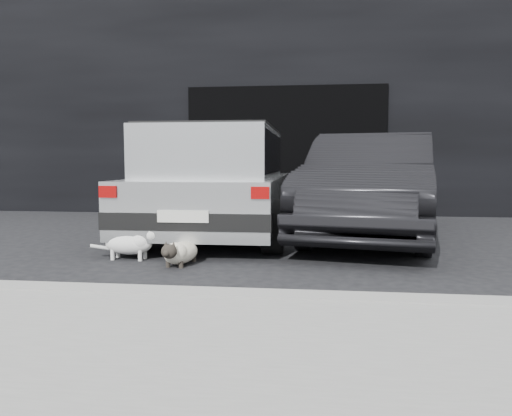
# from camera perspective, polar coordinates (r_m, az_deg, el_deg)

# --- Properties ---
(ground) EXTENTS (80.00, 80.00, 0.00)m
(ground) POSITION_cam_1_polar(r_m,az_deg,el_deg) (6.49, -7.84, -4.34)
(ground) COLOR black
(ground) RESTS_ON ground
(building_facade) EXTENTS (34.00, 4.00, 5.00)m
(building_facade) POSITION_cam_1_polar(r_m,az_deg,el_deg) (12.28, 4.06, 11.93)
(building_facade) COLOR black
(building_facade) RESTS_ON ground
(garage_opening) EXTENTS (4.00, 0.10, 2.60)m
(garage_opening) POSITION_cam_1_polar(r_m,az_deg,el_deg) (10.19, 3.41, 6.53)
(garage_opening) COLOR black
(garage_opening) RESTS_ON ground
(curb) EXTENTS (18.00, 0.25, 0.12)m
(curb) POSITION_cam_1_polar(r_m,az_deg,el_deg) (3.78, -3.25, -10.38)
(curb) COLOR gray
(curb) RESTS_ON ground
(sidewalk) EXTENTS (18.00, 2.20, 0.11)m
(sidewalk) POSITION_cam_1_polar(r_m,az_deg,el_deg) (2.67, -8.10, -17.33)
(sidewalk) COLOR gray
(sidewalk) RESTS_ON ground
(silver_hatchback) EXTENTS (2.15, 4.27, 1.57)m
(silver_hatchback) POSITION_cam_1_polar(r_m,az_deg,el_deg) (7.33, -4.36, 3.53)
(silver_hatchback) COLOR #B9BDBE
(silver_hatchback) RESTS_ON ground
(second_car) EXTENTS (2.36, 4.73, 1.49)m
(second_car) POSITION_cam_1_polar(r_m,az_deg,el_deg) (7.26, 13.12, 2.52)
(second_car) COLOR black
(second_car) RESTS_ON ground
(cat_siamese) EXTENTS (0.37, 0.86, 0.30)m
(cat_siamese) POSITION_cam_1_polar(r_m,az_deg,el_deg) (5.29, -8.77, -5.07)
(cat_siamese) COLOR beige
(cat_siamese) RESTS_ON ground
(cat_white) EXTENTS (0.82, 0.30, 0.38)m
(cat_white) POSITION_cam_1_polar(r_m,az_deg,el_deg) (5.70, -14.01, -3.90)
(cat_white) COLOR silver
(cat_white) RESTS_ON ground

